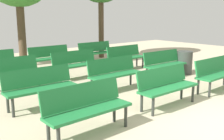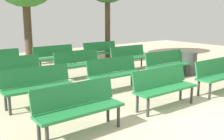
% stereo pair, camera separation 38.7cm
% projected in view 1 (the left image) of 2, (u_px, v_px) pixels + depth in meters
% --- Properties ---
extents(bench_r0_c0, '(1.60, 0.49, 0.87)m').
position_uv_depth(bench_r0_c0, '(87.00, 106.00, 4.59)').
color(bench_r0_c0, '#1E7238').
rests_on(bench_r0_c0, ground_plane).
extents(bench_r0_c1, '(1.61, 0.50, 0.87)m').
position_uv_depth(bench_r0_c1, '(166.00, 84.00, 5.99)').
color(bench_r0_c1, '#1E7238').
rests_on(bench_r0_c1, ground_plane).
extents(bench_r0_c2, '(1.60, 0.49, 0.87)m').
position_uv_depth(bench_r0_c2, '(216.00, 72.00, 7.24)').
color(bench_r0_c2, '#1E7238').
rests_on(bench_r0_c2, ground_plane).
extents(bench_r1_c0, '(1.62, 0.53, 0.87)m').
position_uv_depth(bench_r1_c0, '(40.00, 85.00, 5.93)').
color(bench_r1_c0, '#1E7238').
rests_on(bench_r1_c0, ground_plane).
extents(bench_r1_c1, '(1.60, 0.50, 0.87)m').
position_uv_depth(bench_r1_c1, '(114.00, 72.00, 7.29)').
color(bench_r1_c1, '#1E7238').
rests_on(bench_r1_c1, ground_plane).
extents(bench_r1_c2, '(1.61, 0.53, 0.87)m').
position_uv_depth(bench_r1_c2, '(164.00, 63.00, 8.65)').
color(bench_r1_c2, '#1E7238').
rests_on(bench_r1_c2, ground_plane).
extents(bench_r2_c0, '(1.61, 0.51, 0.87)m').
position_uv_depth(bench_r2_c0, '(11.00, 71.00, 7.33)').
color(bench_r2_c0, '#1E7238').
rests_on(bench_r2_c0, ground_plane).
extents(bench_r2_c1, '(1.60, 0.49, 0.87)m').
position_uv_depth(bench_r2_c1, '(76.00, 63.00, 8.64)').
color(bench_r2_c1, '#1E7238').
rests_on(bench_r2_c1, ground_plane).
extents(bench_r2_c2, '(1.61, 0.50, 0.87)m').
position_uv_depth(bench_r2_c2, '(126.00, 56.00, 10.02)').
color(bench_r2_c2, '#1E7238').
rests_on(bench_r2_c2, ground_plane).
extents(bench_r3_c1, '(1.61, 0.50, 0.87)m').
position_uv_depth(bench_r3_c1, '(50.00, 56.00, 9.93)').
color(bench_r3_c1, '#1E7238').
rests_on(bench_r3_c1, ground_plane).
extents(bench_r3_c2, '(1.61, 0.50, 0.87)m').
position_uv_depth(bench_r3_c2, '(96.00, 51.00, 11.33)').
color(bench_r3_c2, '#1E7238').
rests_on(bench_r3_c2, ground_plane).
extents(trash_bin, '(0.54, 0.54, 0.78)m').
position_uv_depth(trash_bin, '(184.00, 62.00, 9.31)').
color(trash_bin, '#383D38').
rests_on(trash_bin, ground_plane).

